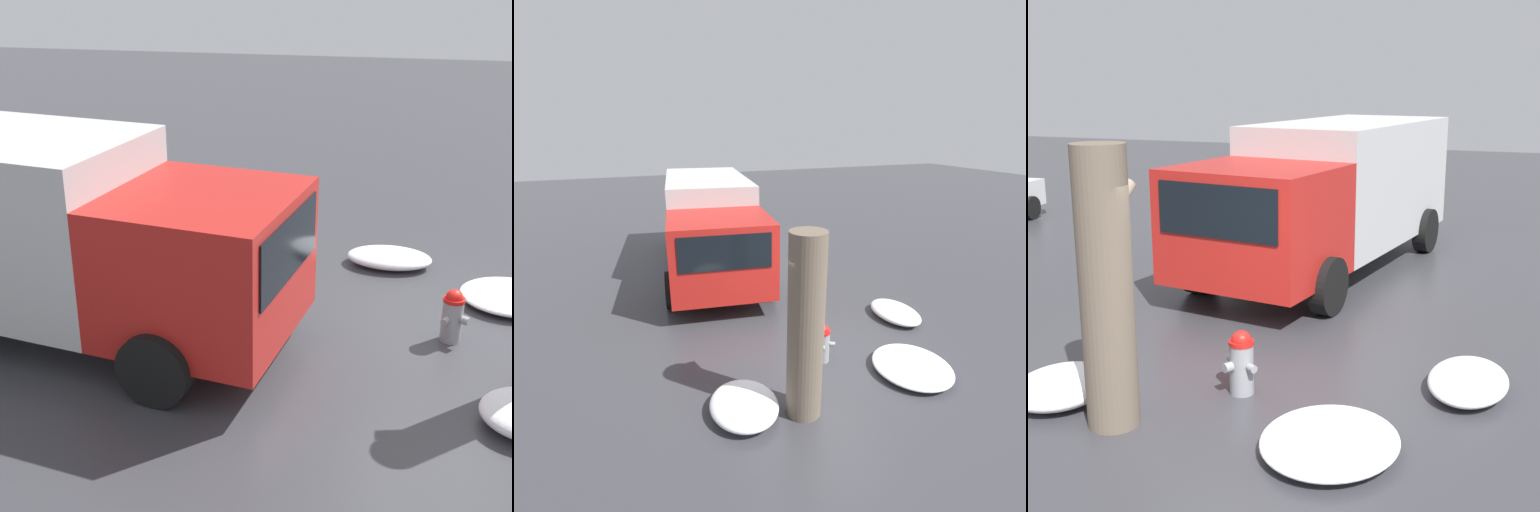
{
  "view_description": "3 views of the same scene",
  "coord_description": "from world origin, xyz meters",
  "views": [
    {
      "loc": [
        0.73,
        8.83,
        4.77
      ],
      "look_at": [
        2.51,
        0.79,
        1.33
      ],
      "focal_mm": 50.0,
      "sensor_mm": 36.0,
      "label": 1
    },
    {
      "loc": [
        -5.7,
        3.3,
        4.25
      ],
      "look_at": [
        3.14,
        -0.2,
        1.08
      ],
      "focal_mm": 28.0,
      "sensor_mm": 36.0,
      "label": 2
    },
    {
      "loc": [
        -6.87,
        -3.08,
        3.48
      ],
      "look_at": [
        2.79,
        0.53,
        0.92
      ],
      "focal_mm": 50.0,
      "sensor_mm": 36.0,
      "label": 3
    }
  ],
  "objects": [
    {
      "name": "delivery_truck",
      "position": [
        5.69,
        0.71,
        1.48
      ],
      "size": [
        7.36,
        3.43,
        2.7
      ],
      "rotation": [
        0.0,
        0.0,
        1.42
      ],
      "color": "red",
      "rests_on": "ground_plane"
    },
    {
      "name": "snow_pile_by_tree",
      "position": [
        0.93,
        -2.41,
        0.14
      ],
      "size": [
        1.4,
        0.9,
        0.28
      ],
      "color": "white",
      "rests_on": "ground_plane"
    },
    {
      "name": "snow_pile_curbside",
      "position": [
        -0.92,
        -1.33,
        0.12
      ],
      "size": [
        1.5,
        1.34,
        0.24
      ],
      "color": "white",
      "rests_on": "ground_plane"
    },
    {
      "name": "ground_plane",
      "position": [
        0.0,
        0.0,
        0.0
      ],
      "size": [
        60.0,
        60.0,
        0.0
      ],
      "primitive_type": "plane",
      "color": "#38383D"
    },
    {
      "name": "snow_pile_by_hydrant",
      "position": [
        -0.85,
        1.81,
        0.16
      ],
      "size": [
        1.22,
        1.04,
        0.32
      ],
      "color": "white",
      "rests_on": "ground_plane"
    },
    {
      "name": "tree_trunk",
      "position": [
        -1.14,
        0.94,
        1.46
      ],
      "size": [
        0.82,
        0.54,
        2.89
      ],
      "color": "#6B5B4C",
      "rests_on": "ground_plane"
    },
    {
      "name": "fire_hydrant",
      "position": [
        -0.0,
        0.0,
        0.38
      ],
      "size": [
        0.39,
        0.46,
        0.75
      ],
      "rotation": [
        0.0,
        0.0,
        2.62
      ],
      "color": "gray",
      "rests_on": "ground_plane"
    }
  ]
}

